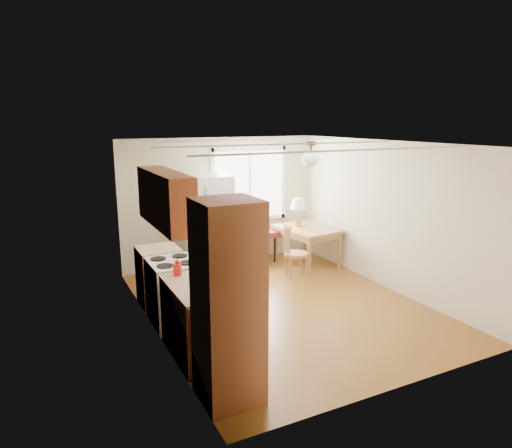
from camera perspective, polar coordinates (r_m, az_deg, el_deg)
room_shell at (r=6.85m, az=3.56°, el=-0.45°), size 4.60×5.60×2.62m
kitchen_run at (r=5.74m, az=-8.40°, el=-7.52°), size 0.65×3.40×2.20m
window_unit at (r=9.22m, az=-0.84°, el=4.95°), size 1.64×0.05×1.51m
pendant_light at (r=7.39m, az=6.86°, el=8.22°), size 0.26×0.26×0.40m
refrigerator at (r=8.42m, az=-5.89°, el=-0.20°), size 0.83×0.83×1.86m
bench at (r=9.08m, az=-1.50°, el=-1.42°), size 1.46×0.69×0.65m
dining_table at (r=9.05m, az=6.41°, el=-1.06°), size 1.05×1.31×0.76m
chair at (r=8.26m, az=4.45°, el=-2.99°), size 0.47×0.46×0.99m
table_lamp at (r=9.04m, az=5.27°, el=2.27°), size 0.33×0.33×0.56m
coffee_maker at (r=5.06m, az=-6.08°, el=-7.95°), size 0.21×0.26×0.37m
kettle at (r=5.88m, az=-9.80°, el=-5.55°), size 0.11×0.11×0.21m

